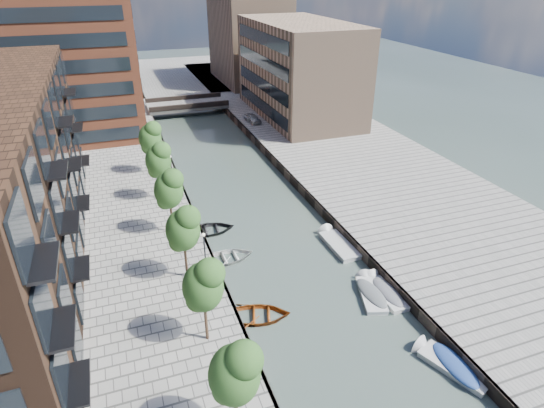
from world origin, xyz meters
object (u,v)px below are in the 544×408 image
sloop_3 (228,260)px  car (253,118)px  tree_4 (168,188)px  motorboat_2 (336,243)px  bridge (187,105)px  tree_6 (150,137)px  tree_5 (158,159)px  sloop_4 (209,232)px  motorboat_3 (448,363)px  motorboat_4 (384,291)px  sloop_2 (258,318)px  tree_1 (234,371)px  motorboat_1 (370,292)px  tree_2 (203,284)px  tree_3 (183,227)px

sloop_3 → car: (12.62, 32.89, 1.63)m
tree_4 → motorboat_2: size_ratio=1.15×
bridge → sloop_3: (-4.73, -44.55, -1.39)m
tree_6 → sloop_3: tree_6 is taller
tree_5 → sloop_4: bearing=-63.5°
tree_4 → motorboat_2: (13.54, -5.37, -5.21)m
tree_6 → motorboat_3: (13.74, -34.34, -5.12)m
motorboat_2 → tree_6: bearing=124.9°
motorboat_4 → sloop_4: bearing=128.8°
tree_4 → motorboat_4: (13.90, -12.82, -5.13)m
tree_6 → car: bearing=41.2°
bridge → tree_6: bearing=-108.1°
bridge → sloop_4: (-5.22, -39.58, -1.39)m
tree_4 → tree_6: same height
motorboat_4 → sloop_2: bearing=176.7°
tree_5 → motorboat_4: tree_5 is taller
sloop_4 → tree_1: bearing=174.7°
sloop_4 → motorboat_1: motorboat_1 is taller
tree_4 → sloop_4: size_ratio=1.24×
tree_2 → sloop_2: size_ratio=1.28×
bridge → tree_1: bearing=-97.9°
motorboat_1 → car: size_ratio=1.29×
motorboat_4 → tree_1: bearing=-149.5°
sloop_3 → tree_3: bearing=120.8°
tree_2 → tree_5: 21.00m
car → tree_1: bearing=-119.0°
tree_3 → tree_5: 14.00m
motorboat_4 → car: car is taller
tree_6 → sloop_2: bearing=-81.4°
bridge → tree_2: (-8.50, -54.00, 3.92)m
motorboat_4 → motorboat_3: bearing=-91.3°
bridge → car: bearing=-55.9°
tree_5 → sloop_2: size_ratio=1.28×
tree_4 → sloop_3: size_ratio=1.30×
motorboat_2 → sloop_3: bearing=175.2°
motorboat_2 → motorboat_4: (0.37, -7.45, 0.08)m
sloop_2 → sloop_3: bearing=18.1°
tree_5 → bridge: bearing=75.6°
tree_6 → tree_4: bearing=-90.0°
bridge → motorboat_4: bearing=-84.2°
car → tree_5: bearing=-138.1°
tree_6 → motorboat_2: 24.20m
tree_4 → tree_6: bearing=90.0°
tree_5 → motorboat_2: size_ratio=1.15×
tree_2 → motorboat_1: 13.86m
tree_5 → sloop_3: tree_5 is taller
tree_2 → sloop_2: 6.85m
tree_1 → motorboat_3: 14.67m
tree_2 → tree_5: size_ratio=1.00×
motorboat_1 → motorboat_2: size_ratio=0.92×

